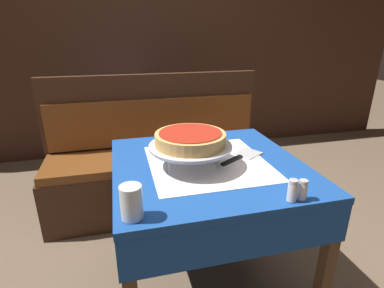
{
  "coord_description": "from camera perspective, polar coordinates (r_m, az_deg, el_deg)",
  "views": [
    {
      "loc": [
        -0.38,
        -1.21,
        1.3
      ],
      "look_at": [
        -0.09,
        -0.04,
        0.85
      ],
      "focal_mm": 28.0,
      "sensor_mm": 36.0,
      "label": 1
    }
  ],
  "objects": [
    {
      "name": "deep_dish_pizza",
      "position": [
        1.31,
        -0.32,
        1.06
      ],
      "size": [
        0.31,
        0.31,
        0.06
      ],
      "color": "tan",
      "rests_on": "pizza_pan_stand"
    },
    {
      "name": "pizza_server",
      "position": [
        1.47,
        9.43,
        -2.3
      ],
      "size": [
        0.25,
        0.19,
        0.01
      ],
      "color": "#BCBCC1",
      "rests_on": "dining_table_front"
    },
    {
      "name": "salt_shaker",
      "position": [
        1.13,
        18.58,
        -8.4
      ],
      "size": [
        0.03,
        0.03,
        0.08
      ],
      "color": "silver",
      "rests_on": "dining_table_front"
    },
    {
      "name": "ground_plane",
      "position": [
        1.82,
        2.59,
        -25.14
      ],
      "size": [
        14.0,
        14.0,
        0.0
      ],
      "primitive_type": "plane",
      "color": "brown"
    },
    {
      "name": "dining_table_front",
      "position": [
        1.44,
        2.99,
        -7.6
      ],
      "size": [
        0.86,
        0.86,
        0.73
      ],
      "color": "#194799",
      "rests_on": "ground_plane"
    },
    {
      "name": "pizza_pan_stand",
      "position": [
        1.32,
        -0.32,
        -0.53
      ],
      "size": [
        0.37,
        0.37,
        0.1
      ],
      "color": "#ADADB2",
      "rests_on": "dining_table_front"
    },
    {
      "name": "dining_table_rear",
      "position": [
        2.99,
        -12.45,
        7.0
      ],
      "size": [
        0.59,
        0.59,
        0.74
      ],
      "color": "#194799",
      "rests_on": "ground_plane"
    },
    {
      "name": "water_glass_near",
      "position": [
        0.99,
        -11.48,
        -10.8
      ],
      "size": [
        0.07,
        0.07,
        0.11
      ],
      "color": "silver",
      "rests_on": "dining_table_front"
    },
    {
      "name": "pepper_shaker",
      "position": [
        1.15,
        20.32,
        -8.21
      ],
      "size": [
        0.03,
        0.03,
        0.08
      ],
      "color": "silver",
      "rests_on": "dining_table_front"
    },
    {
      "name": "condiment_caddy",
      "position": [
        2.92,
        -13.09,
        9.66
      ],
      "size": [
        0.14,
        0.14,
        0.14
      ],
      "color": "black",
      "rests_on": "dining_table_rear"
    },
    {
      "name": "back_wall_panel",
      "position": [
        3.35,
        -8.05,
        18.67
      ],
      "size": [
        6.0,
        0.04,
        2.4
      ],
      "primitive_type": "cube",
      "color": "#3D2319",
      "rests_on": "ground_plane"
    },
    {
      "name": "booth_bench",
      "position": [
        2.32,
        -6.23,
        -4.99
      ],
      "size": [
        1.63,
        0.48,
        1.01
      ],
      "color": "#3D2316",
      "rests_on": "ground_plane"
    }
  ]
}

